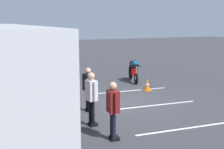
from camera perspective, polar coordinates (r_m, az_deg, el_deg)
ground_plane at (r=12.00m, az=2.15°, el=-5.79°), size 80.00×80.00×0.00m
spectator_far_left at (r=8.13m, az=0.20°, el=-6.31°), size 0.57×0.32×1.72m
spectator_left at (r=9.22m, az=-4.13°, el=-3.98°), size 0.58×0.36×1.79m
spectator_centre at (r=10.75m, az=-4.78°, el=-2.28°), size 0.57×0.38×1.68m
spectator_right at (r=11.87m, az=-8.09°, el=-0.82°), size 0.58×0.37×1.77m
spectator_far_right at (r=12.94m, az=-8.24°, el=0.15°), size 0.58×0.33×1.77m
parked_motorcycle_silver at (r=10.24m, az=-10.36°, el=-6.05°), size 2.03×0.71×0.99m
stunt_motorcycle at (r=16.17m, az=4.29°, el=0.72°), size 2.02×0.74×1.23m
traffic_cone at (r=14.24m, az=7.05°, el=-1.96°), size 0.34×0.34×0.63m
bay_line_a at (r=9.83m, az=16.51°, el=-9.99°), size 0.31×4.34×0.01m
bay_line_b at (r=11.86m, az=8.61°, el=-6.09°), size 0.28×3.64×0.01m
bay_line_c at (r=14.08m, az=3.18°, el=-3.29°), size 0.30×4.06×0.01m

